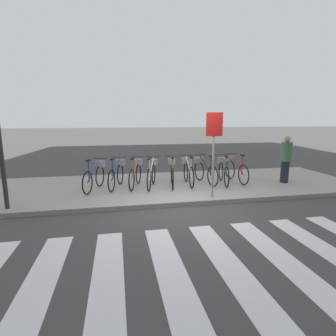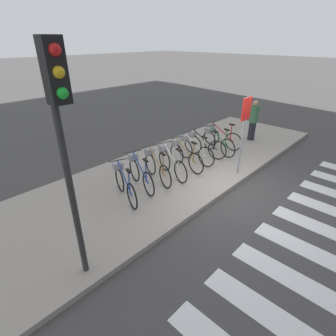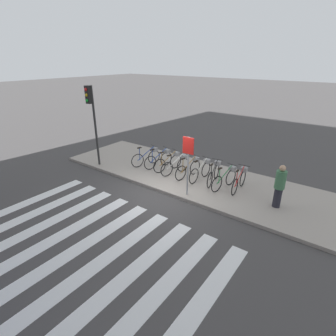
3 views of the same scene
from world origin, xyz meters
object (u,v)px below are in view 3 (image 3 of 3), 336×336
parked_bicycle_1 (160,158)px  pedestrian (279,186)px  parked_bicycle_3 (177,164)px  traffic_light (92,110)px  parked_bicycle_6 (214,173)px  parked_bicycle_0 (148,156)px  parked_bicycle_4 (190,167)px  sign_post (188,157)px  parked_bicycle_5 (201,170)px  parked_bicycle_8 (240,179)px  parked_bicycle_7 (226,178)px  parked_bicycle_2 (169,161)px

parked_bicycle_1 → pedestrian: pedestrian is taller
parked_bicycle_3 → traffic_light: bearing=-158.1°
parked_bicycle_6 → pedestrian: 2.69m
parked_bicycle_0 → parked_bicycle_6: same height
pedestrian → traffic_light: size_ratio=0.42×
parked_bicycle_4 → traffic_light: traffic_light is taller
traffic_light → sign_post: 5.16m
parked_bicycle_5 → parked_bicycle_8: (1.65, 0.08, 0.00)m
parked_bicycle_7 → parked_bicycle_8: bearing=20.2°
sign_post → parked_bicycle_2: bearing=141.8°
parked_bicycle_1 → parked_bicycle_3: same height
parked_bicycle_3 → parked_bicycle_4: bearing=3.3°
parked_bicycle_5 → pedestrian: bearing=-6.9°
parked_bicycle_0 → traffic_light: 3.25m
parked_bicycle_0 → parked_bicycle_1: bearing=12.9°
parked_bicycle_6 → parked_bicycle_8: 1.09m
parked_bicycle_3 → sign_post: sign_post is taller
parked_bicycle_6 → sign_post: (-0.30, -1.56, 1.09)m
parked_bicycle_3 → sign_post: (1.44, -1.40, 1.09)m
parked_bicycle_3 → parked_bicycle_6: size_ratio=0.98×
parked_bicycle_3 → parked_bicycle_5: same height
parked_bicycle_4 → sign_post: bearing=-61.0°
parked_bicycle_6 → parked_bicycle_8: (1.09, 0.02, 0.00)m
parked_bicycle_3 → traffic_light: size_ratio=0.41×
parked_bicycle_3 → pedestrian: size_ratio=0.98×
parked_bicycle_4 → parked_bicycle_7: 1.68m
parked_bicycle_0 → parked_bicycle_3: bearing=-0.2°
pedestrian → sign_post: bearing=-159.1°
pedestrian → parked_bicycle_0: bearing=177.3°
parked_bicycle_0 → pedestrian: size_ratio=0.97×
parked_bicycle_0 → sign_post: (3.12, -1.40, 1.09)m
sign_post → parked_bicycle_4: bearing=119.0°
parked_bicycle_1 → parked_bicycle_8: bearing=0.5°
parked_bicycle_0 → parked_bicycle_1: size_ratio=0.99×
parked_bicycle_4 → parked_bicycle_7: bearing=-1.4°
parked_bicycle_7 → sign_post: bearing=-122.4°
parked_bicycle_6 → traffic_light: bearing=-163.2°
parked_bicycle_7 → parked_bicycle_5: bearing=174.4°
parked_bicycle_1 → parked_bicycle_3: 1.06m
parked_bicycle_3 → parked_bicycle_2: bearing=166.8°
parked_bicycle_0 → parked_bicycle_6: size_ratio=0.96×
parked_bicycle_6 → pedestrian: size_ratio=1.00×
parked_bicycle_5 → traffic_light: 5.48m
traffic_light → pedestrian: bearing=8.3°
pedestrian → sign_post: 3.22m
parked_bicycle_0 → parked_bicycle_2: (1.20, 0.11, 0.00)m
parked_bicycle_7 → traffic_light: size_ratio=0.42×
traffic_light → parked_bicycle_6: bearing=16.8°
parked_bicycle_1 → sign_post: size_ratio=0.67×
parked_bicycle_6 → traffic_light: 5.99m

